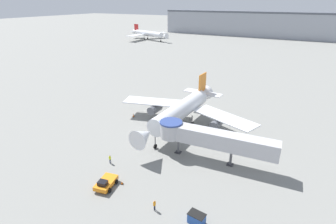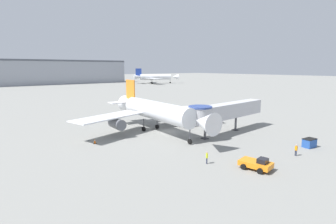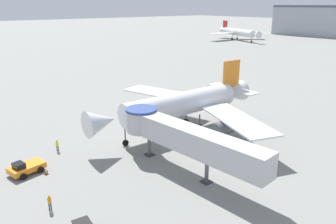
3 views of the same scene
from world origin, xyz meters
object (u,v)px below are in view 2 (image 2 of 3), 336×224
object	(u,v)px
jet_bridge	(224,111)
pushback_tug_orange	(256,164)
ground_crew_wing_walker	(207,157)
background_jet_blue_tail	(155,77)
ground_crew_marshaller	(296,149)
traffic_cone_apron_front	(253,160)
main_airplane	(155,111)
service_container_blue	(309,143)
traffic_cone_starboard_wing	(203,122)
traffic_cone_port_wing	(95,141)

from	to	relation	value
jet_bridge	pushback_tug_orange	bearing A→B (deg)	-130.80
ground_crew_wing_walker	background_jet_blue_tail	xyz separation A→B (m)	(96.07, 148.98, 4.19)
ground_crew_marshaller	background_jet_blue_tail	distance (m)	175.88
traffic_cone_apron_front	ground_crew_marshaller	world-z (taller)	ground_crew_marshaller
main_airplane	service_container_blue	distance (m)	27.53
main_airplane	pushback_tug_orange	xyz separation A→B (m)	(-1.24, -23.85, -3.46)
traffic_cone_starboard_wing	background_jet_blue_tail	bearing A→B (deg)	59.06
traffic_cone_apron_front	ground_crew_wing_walker	distance (m)	6.34
jet_bridge	ground_crew_wing_walker	distance (m)	17.27
main_airplane	traffic_cone_port_wing	world-z (taller)	main_airplane
main_airplane	ground_crew_wing_walker	bearing A→B (deg)	-101.85
traffic_cone_apron_front	ground_crew_wing_walker	bearing A→B (deg)	146.31
service_container_blue	traffic_cone_apron_front	xyz separation A→B (m)	(-13.09, 1.53, -0.38)
traffic_cone_starboard_wing	traffic_cone_apron_front	bearing A→B (deg)	-119.77
service_container_blue	background_jet_blue_tail	bearing A→B (deg)	63.22
ground_crew_marshaller	traffic_cone_port_wing	bearing A→B (deg)	47.03
jet_bridge	pushback_tug_orange	world-z (taller)	jet_bridge
background_jet_blue_tail	traffic_cone_apron_front	bearing A→B (deg)	173.55
traffic_cone_starboard_wing	ground_crew_marshaller	distance (m)	24.09
traffic_cone_port_wing	background_jet_blue_tail	world-z (taller)	background_jet_blue_tail
traffic_cone_starboard_wing	traffic_cone_port_wing	world-z (taller)	traffic_cone_port_wing
service_container_blue	traffic_cone_starboard_wing	world-z (taller)	service_container_blue
ground_crew_wing_walker	background_jet_blue_tail	distance (m)	177.32
main_airplane	jet_bridge	bearing A→B (deg)	-42.55
pushback_tug_orange	service_container_blue	bearing A→B (deg)	-10.27
pushback_tug_orange	ground_crew_marshaller	world-z (taller)	ground_crew_marshaller
jet_bridge	traffic_cone_port_wing	bearing A→B (deg)	153.81
traffic_cone_apron_front	ground_crew_marshaller	xyz separation A→B (m)	(7.27, -2.24, 0.62)
traffic_cone_apron_front	service_container_blue	bearing A→B (deg)	-6.66
service_container_blue	ground_crew_marshaller	distance (m)	5.87
pushback_tug_orange	ground_crew_wing_walker	bearing A→B (deg)	113.30
service_container_blue	ground_crew_wing_walker	size ratio (longest dim) A/B	1.40
traffic_cone_starboard_wing	background_jet_blue_tail	distance (m)	152.98
traffic_cone_port_wing	ground_crew_wing_walker	distance (m)	19.85
ground_crew_marshaller	background_jet_blue_tail	bearing A→B (deg)	-22.09
pushback_tug_orange	background_jet_blue_tail	world-z (taller)	background_jet_blue_tail
jet_bridge	ground_crew_marshaller	xyz separation A→B (m)	(-1.64, -15.00, -3.43)
traffic_cone_port_wing	ground_crew_marshaller	size ratio (longest dim) A/B	0.50
jet_bridge	ground_crew_marshaller	world-z (taller)	jet_bridge
pushback_tug_orange	service_container_blue	xyz separation A→B (m)	(14.82, 0.15, -0.01)
jet_bridge	ground_crew_wing_walker	size ratio (longest dim) A/B	12.54
traffic_cone_apron_front	traffic_cone_starboard_wing	world-z (taller)	traffic_cone_starboard_wing
traffic_cone_port_wing	ground_crew_marshaller	world-z (taller)	ground_crew_marshaller
traffic_cone_apron_front	main_airplane	bearing A→B (deg)	91.27
main_airplane	ground_crew_marshaller	bearing A→B (deg)	-69.91
main_airplane	traffic_cone_starboard_wing	bearing A→B (deg)	-1.33
service_container_blue	main_airplane	bearing A→B (deg)	119.81
jet_bridge	traffic_cone_port_wing	xyz separation A→B (m)	(-22.22, 8.87, -4.00)
service_container_blue	background_jet_blue_tail	size ratio (longest dim) A/B	0.07
jet_bridge	pushback_tug_orange	xyz separation A→B (m)	(-10.64, -14.45, -3.67)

